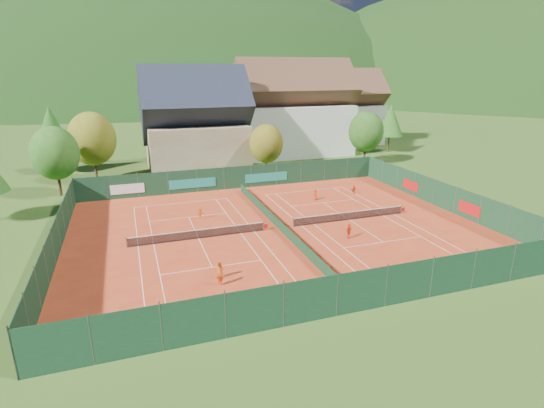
{
  "coord_description": "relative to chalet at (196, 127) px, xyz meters",
  "views": [
    {
      "loc": [
        -13.54,
        -37.26,
        15.26
      ],
      "look_at": [
        0.0,
        2.0,
        2.0
      ],
      "focal_mm": 28.0,
      "sensor_mm": 36.0,
      "label": 1
    }
  ],
  "objects": [
    {
      "name": "ground",
      "position": [
        3.0,
        -30.0,
        -6.64
      ],
      "size": [
        600.0,
        600.0,
        0.0
      ],
      "primitive_type": "plane",
      "color": "#2F5019",
      "rests_on": "ground"
    },
    {
      "name": "clay_pad",
      "position": [
        3.0,
        -30.0,
        -6.62
      ],
      "size": [
        40.0,
        32.0,
        0.01
      ],
      "primitive_type": "cube",
      "color": "#B1351A",
      "rests_on": "ground"
    },
    {
      "name": "court_markings_left",
      "position": [
        -5.0,
        -30.0,
        -6.61
      ],
      "size": [
        11.03,
        23.83,
        0.0
      ],
      "color": "white",
      "rests_on": "ground"
    },
    {
      "name": "court_markings_right",
      "position": [
        11.0,
        -30.0,
        -6.61
      ],
      "size": [
        11.03,
        23.83,
        0.0
      ],
      "color": "white",
      "rests_on": "ground"
    },
    {
      "name": "tennis_net_left",
      "position": [
        -4.85,
        -30.0,
        -6.12
      ],
      "size": [
        13.3,
        0.1,
        1.02
      ],
      "color": "#59595B",
      "rests_on": "ground"
    },
    {
      "name": "tennis_net_right",
      "position": [
        11.15,
        -30.0,
        -6.12
      ],
      "size": [
        13.3,
        0.1,
        1.02
      ],
      "color": "#59595B",
      "rests_on": "ground"
    },
    {
      "name": "court_divider",
      "position": [
        3.0,
        -30.0,
        -6.12
      ],
      "size": [
        0.03,
        28.8,
        1.0
      ],
      "color": "#12331C",
      "rests_on": "ground"
    },
    {
      "name": "fence_north",
      "position": [
        2.54,
        -14.01,
        -5.16
      ],
      "size": [
        40.0,
        0.1,
        3.0
      ],
      "color": "#133620",
      "rests_on": "ground"
    },
    {
      "name": "fence_south",
      "position": [
        3.0,
        -46.0,
        -5.12
      ],
      "size": [
        40.0,
        0.04,
        3.0
      ],
      "color": "#133420",
      "rests_on": "ground"
    },
    {
      "name": "fence_west",
      "position": [
        -17.0,
        -30.0,
        -5.12
      ],
      "size": [
        0.04,
        32.0,
        3.0
      ],
      "color": "#12331D",
      "rests_on": "ground"
    },
    {
      "name": "fence_east",
      "position": [
        23.0,
        -29.95,
        -5.14
      ],
      "size": [
        0.09,
        32.0,
        3.0
      ],
      "color": "#13361F",
      "rests_on": "ground"
    },
    {
      "name": "chalet",
      "position": [
        0.0,
        0.0,
        0.0
      ],
      "size": [
        16.2,
        12.0,
        16.0
      ],
      "color": "tan",
      "rests_on": "ground"
    },
    {
      "name": "hotel_block_a",
      "position": [
        19.0,
        6.0,
        0.76
      ],
      "size": [
        21.6,
        11.0,
        17.25
      ],
      "color": "silver",
      "rests_on": "ground"
    },
    {
      "name": "hotel_block_b",
      "position": [
        33.0,
        14.0,
        -0.01
      ],
      "size": [
        17.28,
        10.0,
        15.5
      ],
      "color": "silver",
      "rests_on": "ground"
    },
    {
      "name": "tree_west_front",
      "position": [
        -19.0,
        -10.0,
        -1.23
      ],
      "size": [
        5.72,
        5.72,
        8.69
      ],
      "color": "#422917",
      "rests_on": "ground"
    },
    {
      "name": "tree_west_mid",
      "position": [
        -15.0,
        -4.0,
        -0.56
      ],
      "size": [
        6.44,
        6.44,
        9.78
      ],
      "color": "#483119",
      "rests_on": "ground"
    },
    {
      "name": "tree_west_back",
      "position": [
        -21.0,
        4.0,
        0.11
      ],
      "size": [
        5.6,
        5.6,
        10.0
      ],
      "color": "#4C311B",
      "rests_on": "ground"
    },
    {
      "name": "tree_center",
      "position": [
        9.0,
        -8.0,
        -1.91
      ],
      "size": [
        5.01,
        5.01,
        7.6
      ],
      "color": "#402C17",
      "rests_on": "ground"
    },
    {
      "name": "tree_east_front",
      "position": [
        27.0,
        -6.0,
        -1.23
      ],
      "size": [
        5.72,
        5.72,
        8.69
      ],
      "color": "#422A17",
      "rests_on": "ground"
    },
    {
      "name": "tree_east_mid",
      "position": [
        37.0,
        2.0,
        -0.56
      ],
      "size": [
        5.04,
        5.04,
        9.0
      ],
      "color": "#4B341B",
      "rests_on": "ground"
    },
    {
      "name": "tree_east_back",
      "position": [
        29.0,
        10.0,
        0.12
      ],
      "size": [
        7.15,
        7.15,
        10.86
      ],
      "color": "#4C2C1B",
      "rests_on": "ground"
    },
    {
      "name": "mountain_backdrop",
      "position": [
        31.54,
        203.48,
        -46.26
      ],
      "size": [
        820.0,
        530.0,
        242.0
      ],
      "color": "black",
      "rests_on": "ground"
    },
    {
      "name": "ball_hopper",
      "position": [
        15.54,
        -42.25,
        -6.07
      ],
      "size": [
        0.34,
        0.34,
        0.8
      ],
      "color": "slate",
      "rests_on": "ground"
    },
    {
      "name": "loose_ball_0",
      "position": [
        -3.56,
        -36.82,
        -6.59
      ],
      "size": [
        0.07,
        0.07,
        0.07
      ],
      "primitive_type": "sphere",
      "color": "#CCD833",
      "rests_on": "ground"
    },
    {
      "name": "loose_ball_1",
      "position": [
        6.41,
        -37.9,
        -6.59
      ],
      "size": [
        0.07,
        0.07,
        0.07
      ],
      "primitive_type": "sphere",
      "color": "#CCD833",
      "rests_on": "ground"
    },
    {
      "name": "loose_ball_2",
      "position": [
        2.56,
        -27.9,
        -6.59
      ],
      "size": [
        0.07,
        0.07,
        0.07
      ],
      "primitive_type": "sphere",
      "color": "#CCD833",
      "rests_on": "ground"
    },
    {
      "name": "loose_ball_3",
      "position": [
        -3.21,
        -23.64,
        -6.59
      ],
      "size": [
        0.07,
        0.07,
        0.07
      ],
      "primitive_type": "sphere",
      "color": "#CCD833",
      "rests_on": "ground"
    },
    {
      "name": "loose_ball_4",
      "position": [
        15.22,
        -33.63,
        -6.59
      ],
      "size": [
        0.07,
        0.07,
        0.07
      ],
      "primitive_type": "sphere",
      "color": "#CCD833",
      "rests_on": "ground"
    },
    {
      "name": "player_left_near",
      "position": [
        -5.02,
        -39.54,
        -5.89
      ],
      "size": [
        0.63,
        0.55,
        1.47
      ],
      "primitive_type": "imported",
      "rotation": [
        0.0,
        0.0,
        0.45
      ],
      "color": "#E85C14",
      "rests_on": "ground"
    },
    {
      "name": "player_left_mid",
      "position": [
        -4.78,
        -38.49,
        -5.93
      ],
      "size": [
        0.74,
        0.61,
        1.39
      ],
      "primitive_type": "imported",
      "rotation": [
        0.0,
        0.0,
        -0.14
      ],
      "color": "#CC4F12",
      "rests_on": "ground"
    },
    {
      "name": "player_left_far",
      "position": [
        -3.94,
        -24.56,
        -5.95
      ],
      "size": [
        0.97,
        0.7,
        1.35
      ],
      "primitive_type": "imported",
      "rotation": [
        0.0,
        0.0,
        3.39
      ],
      "color": "orange",
      "rests_on": "ground"
    },
    {
      "name": "player_right_near",
      "position": [
        8.41,
        -34.48,
        -5.89
      ],
      "size": [
        0.93,
        0.71,
        1.46
      ],
      "primitive_type": "imported",
      "rotation": [
        0.0,
        0.0,
        0.48
      ],
      "color": "#E04613",
      "rests_on": "ground"
    },
    {
      "name": "player_right_far_a",
      "position": [
        10.53,
        -22.27,
        -5.93
      ],
      "size": [
        0.81,
        0.73,
        1.39
      ],
      "primitive_type": "imported",
      "rotation": [
        0.0,
        0.0,
        3.68
      ],
      "color": "#D74A13",
      "rests_on": "ground"
    },
    {
      "name": "player_right_far_b",
      "position": [
        16.25,
        -21.51,
        -6.02
      ],
      "size": [
        1.17,
        0.74,
        1.2
      ],
      "primitive_type": "imported",
      "rotation": [
        0.0,
        0.0,
        3.52
      ],
      "color": "orange",
      "rests_on": "ground"
    }
  ]
}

